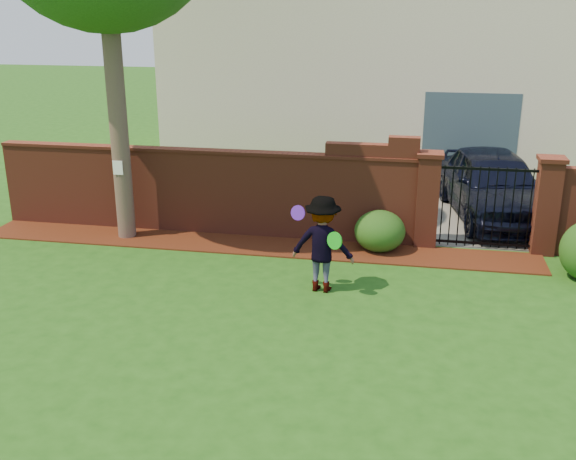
% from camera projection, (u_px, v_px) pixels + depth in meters
% --- Properties ---
extents(ground, '(80.00, 80.00, 0.01)m').
position_uv_depth(ground, '(261.00, 326.00, 9.97)').
color(ground, '#1F4F13').
rests_on(ground, ground).
extents(mulch_bed, '(11.10, 1.08, 0.03)m').
position_uv_depth(mulch_bed, '(252.00, 245.00, 13.23)').
color(mulch_bed, '#3C170A').
rests_on(mulch_bed, ground).
extents(brick_wall, '(8.70, 0.31, 2.16)m').
position_uv_depth(brick_wall, '(209.00, 189.00, 13.74)').
color(brick_wall, maroon).
rests_on(brick_wall, ground).
extents(pillar_left, '(0.50, 0.50, 1.88)m').
position_uv_depth(pillar_left, '(427.00, 199.00, 12.96)').
color(pillar_left, maroon).
rests_on(pillar_left, ground).
extents(pillar_right, '(0.50, 0.50, 1.88)m').
position_uv_depth(pillar_right, '(547.00, 205.00, 12.57)').
color(pillar_right, maroon).
rests_on(pillar_right, ground).
extents(iron_gate, '(1.78, 0.03, 1.60)m').
position_uv_depth(iron_gate, '(486.00, 207.00, 12.80)').
color(iron_gate, black).
rests_on(iron_gate, ground).
extents(driveway, '(3.20, 8.00, 0.01)m').
position_uv_depth(driveway, '(468.00, 194.00, 16.79)').
color(driveway, '#65635E').
rests_on(driveway, ground).
extents(house, '(12.40, 6.40, 6.30)m').
position_uv_depth(house, '(382.00, 52.00, 19.93)').
color(house, beige).
rests_on(house, ground).
extents(car, '(2.53, 4.71, 1.52)m').
position_uv_depth(car, '(497.00, 187.00, 14.53)').
color(car, black).
rests_on(car, ground).
extents(paper_notice, '(0.20, 0.01, 0.28)m').
position_uv_depth(paper_notice, '(118.00, 168.00, 13.10)').
color(paper_notice, white).
rests_on(paper_notice, tree).
extents(shrub_left, '(0.98, 0.98, 0.80)m').
position_uv_depth(shrub_left, '(380.00, 231.00, 12.86)').
color(shrub_left, '#154514').
rests_on(shrub_left, ground).
extents(man, '(1.12, 0.74, 1.63)m').
position_uv_depth(man, '(322.00, 245.00, 10.94)').
color(man, gray).
rests_on(man, ground).
extents(frisbee_purple, '(0.26, 0.13, 0.25)m').
position_uv_depth(frisbee_purple, '(298.00, 213.00, 10.89)').
color(frisbee_purple, '#591EBC').
rests_on(frisbee_purple, man).
extents(frisbee_green, '(0.28, 0.20, 0.29)m').
position_uv_depth(frisbee_green, '(335.00, 241.00, 10.63)').
color(frisbee_green, '#16A91A').
rests_on(frisbee_green, man).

